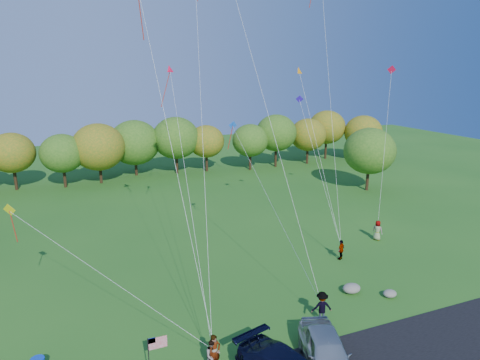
{
  "coord_description": "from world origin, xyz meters",
  "views": [
    {
      "loc": [
        -8.63,
        -17.6,
        14.05
      ],
      "look_at": [
        1.07,
        6.0,
        7.38
      ],
      "focal_mm": 32.0,
      "sensor_mm": 36.0,
      "label": 1
    }
  ],
  "objects_px": {
    "minivan_silver": "(326,352)",
    "flyer_a": "(215,352)",
    "flyer_b": "(212,355)",
    "flyer_e": "(377,230)",
    "flyer_d": "(341,250)",
    "flyer_c": "(322,307)"
  },
  "relations": [
    {
      "from": "flyer_b",
      "to": "minivan_silver",
      "type": "bearing_deg",
      "value": -25.42
    },
    {
      "from": "flyer_b",
      "to": "flyer_e",
      "type": "height_order",
      "value": "flyer_e"
    },
    {
      "from": "flyer_b",
      "to": "flyer_e",
      "type": "xyz_separation_m",
      "value": [
        18.07,
        10.01,
        0.06
      ]
    },
    {
      "from": "minivan_silver",
      "to": "flyer_b",
      "type": "bearing_deg",
      "value": 176.37
    },
    {
      "from": "minivan_silver",
      "to": "flyer_c",
      "type": "xyz_separation_m",
      "value": [
        2.03,
        3.52,
        -0.01
      ]
    },
    {
      "from": "flyer_b",
      "to": "flyer_e",
      "type": "distance_m",
      "value": 20.65
    },
    {
      "from": "flyer_c",
      "to": "flyer_d",
      "type": "xyz_separation_m",
      "value": [
        5.89,
        6.47,
        -0.13
      ]
    },
    {
      "from": "minivan_silver",
      "to": "flyer_d",
      "type": "bearing_deg",
      "value": 69.92
    },
    {
      "from": "minivan_silver",
      "to": "flyer_d",
      "type": "height_order",
      "value": "minivan_silver"
    },
    {
      "from": "flyer_b",
      "to": "flyer_e",
      "type": "bearing_deg",
      "value": 25.5
    },
    {
      "from": "minivan_silver",
      "to": "flyer_d",
      "type": "distance_m",
      "value": 12.76
    },
    {
      "from": "minivan_silver",
      "to": "flyer_a",
      "type": "bearing_deg",
      "value": 175.92
    },
    {
      "from": "flyer_a",
      "to": "flyer_e",
      "type": "xyz_separation_m",
      "value": [
        17.95,
        10.01,
        -0.06
      ]
    },
    {
      "from": "flyer_b",
      "to": "flyer_d",
      "type": "bearing_deg",
      "value": 28.07
    },
    {
      "from": "flyer_b",
      "to": "flyer_c",
      "type": "height_order",
      "value": "flyer_c"
    },
    {
      "from": "flyer_d",
      "to": "minivan_silver",
      "type": "bearing_deg",
      "value": 21.44
    },
    {
      "from": "minivan_silver",
      "to": "flyer_a",
      "type": "distance_m",
      "value": 5.34
    },
    {
      "from": "minivan_silver",
      "to": "flyer_b",
      "type": "xyz_separation_m",
      "value": [
        -5.05,
        2.03,
        -0.14
      ]
    },
    {
      "from": "flyer_a",
      "to": "flyer_e",
      "type": "bearing_deg",
      "value": 8.54
    },
    {
      "from": "minivan_silver",
      "to": "flyer_d",
      "type": "xyz_separation_m",
      "value": [
        7.92,
        10.0,
        -0.14
      ]
    },
    {
      "from": "flyer_c",
      "to": "flyer_e",
      "type": "height_order",
      "value": "flyer_c"
    },
    {
      "from": "flyer_e",
      "to": "minivan_silver",
      "type": "bearing_deg",
      "value": 103.69
    }
  ]
}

